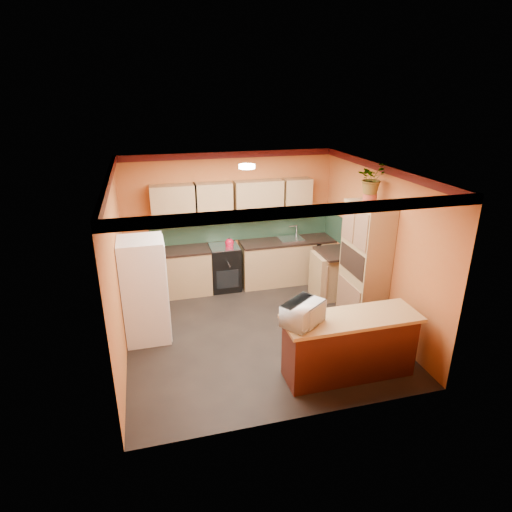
# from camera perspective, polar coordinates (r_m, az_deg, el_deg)

# --- Properties ---
(room_shell) EXTENTS (4.24, 4.24, 2.72)m
(room_shell) POSITION_cam_1_polar(r_m,az_deg,el_deg) (6.74, -0.36, 6.62)
(room_shell) COLOR black
(room_shell) RESTS_ON ground
(base_cabinets_back) EXTENTS (3.65, 0.60, 0.88)m
(base_cabinets_back) POSITION_cam_1_polar(r_m,az_deg,el_deg) (8.76, -0.19, -1.21)
(base_cabinets_back) COLOR tan
(base_cabinets_back) RESTS_ON ground
(countertop_back) EXTENTS (3.65, 0.62, 0.04)m
(countertop_back) POSITION_cam_1_polar(r_m,az_deg,el_deg) (8.59, -0.19, 1.63)
(countertop_back) COLOR black
(countertop_back) RESTS_ON base_cabinets_back
(stove) EXTENTS (0.58, 0.58, 0.91)m
(stove) POSITION_cam_1_polar(r_m,az_deg,el_deg) (8.63, -4.21, -1.52)
(stove) COLOR black
(stove) RESTS_ON ground
(kettle) EXTENTS (0.18, 0.18, 0.18)m
(kettle) POSITION_cam_1_polar(r_m,az_deg,el_deg) (8.40, -3.57, 1.84)
(kettle) COLOR #B10B26
(kettle) RESTS_ON stove
(sink) EXTENTS (0.48, 0.40, 0.03)m
(sink) POSITION_cam_1_polar(r_m,az_deg,el_deg) (8.80, 4.70, 2.27)
(sink) COLOR silver
(sink) RESTS_ON countertop_back
(base_cabinets_right) EXTENTS (0.60, 0.80, 0.88)m
(base_cabinets_right) POSITION_cam_1_polar(r_m,az_deg,el_deg) (8.43, 10.35, -2.50)
(base_cabinets_right) COLOR tan
(base_cabinets_right) RESTS_ON ground
(countertop_right) EXTENTS (0.62, 0.80, 0.04)m
(countertop_right) POSITION_cam_1_polar(r_m,az_deg,el_deg) (8.26, 10.56, 0.42)
(countertop_right) COLOR black
(countertop_right) RESTS_ON base_cabinets_right
(fridge) EXTENTS (0.68, 0.66, 1.70)m
(fridge) POSITION_cam_1_polar(r_m,az_deg,el_deg) (6.97, -14.63, -4.44)
(fridge) COLOR white
(fridge) RESTS_ON ground
(pantry) EXTENTS (0.48, 0.90, 2.10)m
(pantry) POSITION_cam_1_polar(r_m,az_deg,el_deg) (7.39, 14.27, -1.19)
(pantry) COLOR tan
(pantry) RESTS_ON ground
(fern_pot) EXTENTS (0.22, 0.22, 0.16)m
(fern_pot) POSITION_cam_1_polar(r_m,az_deg,el_deg) (7.09, 14.91, 7.42)
(fern_pot) COLOR #963624
(fern_pot) RESTS_ON pantry
(fern) EXTENTS (0.56, 0.53, 0.50)m
(fern) POSITION_cam_1_polar(r_m,az_deg,el_deg) (7.03, 15.16, 10.02)
(fern) COLOR tan
(fern) RESTS_ON fern_pot
(breakfast_bar) EXTENTS (1.80, 0.55, 0.88)m
(breakfast_bar) POSITION_cam_1_polar(r_m,az_deg,el_deg) (6.23, 12.30, -11.85)
(breakfast_bar) COLOR #541E13
(breakfast_bar) RESTS_ON ground
(bar_top) EXTENTS (1.90, 0.65, 0.05)m
(bar_top) POSITION_cam_1_polar(r_m,az_deg,el_deg) (6.00, 12.65, -8.12)
(bar_top) COLOR tan
(bar_top) RESTS_ON breakfast_bar
(microwave) EXTENTS (0.67, 0.63, 0.31)m
(microwave) POSITION_cam_1_polar(r_m,az_deg,el_deg) (5.64, 6.28, -7.61)
(microwave) COLOR white
(microwave) RESTS_ON bar_top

